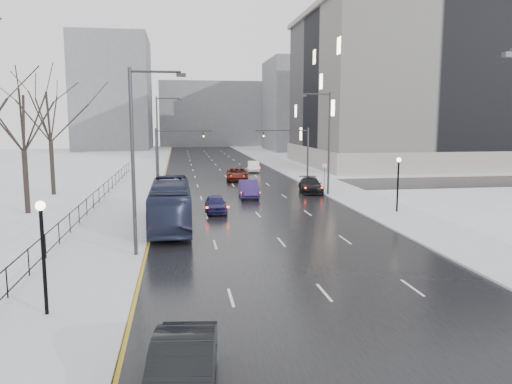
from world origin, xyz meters
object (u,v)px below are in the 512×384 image
streetlight_l_far (159,135)px  lamppost_r_mid (398,177)px  tree_park_d (28,214)px  mast_signal_right (299,149)px  streetlight_r_mid (327,138)px  lamppost_l (43,241)px  streetlight_l_near (137,153)px  tree_park_e (54,196)px  sedan_right_far (311,185)px  no_uturn_sign (325,168)px  sedan_center_near (216,204)px  sedan_right_distant (254,166)px  sedan_right_cross (237,174)px  sedan_right_near (249,189)px  bus (170,204)px  sedan_left_near (182,369)px  mast_signal_left (166,150)px

streetlight_l_far → lamppost_r_mid: 29.30m
tree_park_d → mast_signal_right: bearing=29.1°
streetlight_r_mid → lamppost_l: size_ratio=2.34×
lamppost_r_mid → mast_signal_right: bearing=101.5°
streetlight_l_near → lamppost_l: bearing=-109.5°
tree_park_e → sedan_right_far: bearing=-4.3°
mast_signal_right → no_uturn_sign: bearing=-64.9°
tree_park_d → sedan_center_near: (14.61, -1.60, 0.73)m
tree_park_d → sedan_center_near: bearing=-6.3°
sedan_right_distant → streetlight_r_mid: bearing=-73.9°
sedan_right_cross → sedan_right_distant: 10.48m
tree_park_d → mast_signal_right: (25.13, 14.00, 4.11)m
streetlight_l_near → sedan_right_cross: (9.14, 33.51, -4.81)m
streetlight_l_far → lamppost_r_mid: bearing=-48.9°
sedan_center_near → sedan_right_near: sedan_right_near is taller
tree_park_d → sedan_right_near: (18.30, 5.88, 0.84)m
mast_signal_right → tree_park_e: bearing=-171.1°
lamppost_l → sedan_right_distant: (15.50, 51.38, -2.15)m
sedan_right_far → tree_park_e: bearing=-177.4°
bus → sedan_right_distant: bus is taller
lamppost_r_mid → sedan_right_cross: lamppost_r_mid is taller
streetlight_l_far → lamppost_r_mid: streetlight_l_far is taller
tree_park_d → sedan_left_near: (11.76, -28.27, 0.83)m
streetlight_l_near → sedan_right_distant: streetlight_l_near is taller
mast_signal_right → sedan_center_near: mast_signal_right is taller
sedan_left_near → sedan_center_near: sedan_left_near is taller
streetlight_l_near → sedan_right_cross: bearing=74.7°
lamppost_l → lamppost_r_mid: bearing=39.3°
streetlight_l_near → bus: size_ratio=0.89×
streetlight_l_far → sedan_center_near: bearing=-75.8°
no_uturn_sign → sedan_center_near: no_uturn_sign is taller
bus → sedan_right_far: size_ratio=2.20×
streetlight_l_near → sedan_right_far: streetlight_l_near is taller
mast_signal_left → sedan_left_near: 42.41m
sedan_center_near → tree_park_e: bearing=142.3°
no_uturn_sign → sedan_left_near: size_ratio=0.56×
mast_signal_right → sedan_right_distant: mast_signal_right is taller
sedan_right_cross → streetlight_l_far: bearing=-165.3°
streetlight_r_mid → no_uturn_sign: bearing=75.5°
sedan_right_far → bus: bearing=-126.7°
lamppost_r_mid → sedan_right_distant: (-6.50, 33.38, -2.15)m
no_uturn_sign → streetlight_l_near: bearing=-125.9°
lamppost_r_mid → mast_signal_left: 25.71m
sedan_left_near → mast_signal_left: bearing=98.2°
tree_park_d → sedan_left_near: size_ratio=2.61×
lamppost_r_mid → sedan_right_cross: size_ratio=0.77×
streetlight_l_near → sedan_right_near: (8.67, 19.88, -4.78)m
streetlight_l_near → sedan_right_distant: bearing=73.7°
streetlight_r_mid → lamppost_l: streetlight_r_mid is taller
no_uturn_sign → sedan_center_near: (-12.39, -11.60, -1.58)m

